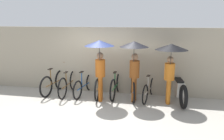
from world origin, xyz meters
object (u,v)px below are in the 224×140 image
object	(u,v)px
parked_bicycle_6	(149,89)
motorcycle	(178,88)
parked_bicycle_0	(54,83)
pedestrian_center	(134,56)
pedestrian_trailing	(171,57)
parked_bicycle_1	(68,84)
parked_bicycle_5	(132,87)
parked_bicycle_3	(100,85)
pedestrian_leading	(100,55)
parked_bicycle_4	(116,85)
parked_bicycle_2	(84,85)

from	to	relation	value
parked_bicycle_6	motorcycle	size ratio (longest dim) A/B	0.78
parked_bicycle_0	pedestrian_center	size ratio (longest dim) A/B	0.86
pedestrian_trailing	motorcycle	distance (m)	1.23
parked_bicycle_1	parked_bicycle_5	distance (m)	2.30
parked_bicycle_3	pedestrian_center	world-z (taller)	pedestrian_center
parked_bicycle_0	parked_bicycle_3	bearing A→B (deg)	-82.70
pedestrian_trailing	parked_bicycle_3	bearing A→B (deg)	-10.31
pedestrian_leading	pedestrian_trailing	size ratio (longest dim) A/B	1.05
parked_bicycle_3	motorcycle	distance (m)	2.68
parked_bicycle_4	parked_bicycle_5	bearing A→B (deg)	-89.86
motorcycle	parked_bicycle_3	bearing A→B (deg)	84.51
pedestrian_leading	parked_bicycle_2	bearing A→B (deg)	-44.64
parked_bicycle_6	motorcycle	xyz separation A→B (m)	(0.95, 0.05, 0.06)
parked_bicycle_3	parked_bicycle_6	distance (m)	1.73
parked_bicycle_3	parked_bicycle_5	bearing A→B (deg)	-91.76
parked_bicycle_0	pedestrian_trailing	xyz separation A→B (m)	(4.07, -0.32, 1.13)
pedestrian_leading	motorcycle	distance (m)	2.84
parked_bicycle_1	pedestrian_trailing	size ratio (longest dim) A/B	0.95
parked_bicycle_2	parked_bicycle_6	distance (m)	2.30
parked_bicycle_1	pedestrian_center	world-z (taller)	pedestrian_center
parked_bicycle_3	motorcycle	size ratio (longest dim) A/B	0.83
parked_bicycle_0	parked_bicycle_6	size ratio (longest dim) A/B	1.03
pedestrian_trailing	parked_bicycle_6	bearing A→B (deg)	-31.99
parked_bicycle_0	pedestrian_center	world-z (taller)	pedestrian_center
parked_bicycle_1	parked_bicycle_4	world-z (taller)	parked_bicycle_4
parked_bicycle_3	pedestrian_trailing	world-z (taller)	pedestrian_trailing
parked_bicycle_1	pedestrian_center	bearing A→B (deg)	-99.04
pedestrian_leading	pedestrian_center	xyz separation A→B (m)	(1.08, 0.14, -0.03)
parked_bicycle_2	pedestrian_center	bearing A→B (deg)	-95.70
parked_bicycle_3	pedestrian_trailing	size ratio (longest dim) A/B	0.92
parked_bicycle_3	pedestrian_leading	size ratio (longest dim) A/B	0.88
parked_bicycle_1	motorcycle	xyz separation A→B (m)	(3.83, 0.10, 0.02)
parked_bicycle_1	pedestrian_center	xyz separation A→B (m)	(2.38, -0.35, 1.14)
parked_bicycle_5	parked_bicycle_4	bearing A→B (deg)	78.13
parked_bicycle_6	pedestrian_trailing	xyz separation A→B (m)	(0.61, -0.36, 1.17)
parked_bicycle_2	parked_bicycle_6	xyz separation A→B (m)	(2.30, -0.01, 0.00)
motorcycle	pedestrian_leading	bearing A→B (deg)	96.32
parked_bicycle_2	pedestrian_trailing	bearing A→B (deg)	-90.20
parked_bicycle_2	parked_bicycle_4	world-z (taller)	parked_bicycle_4
parked_bicycle_4	parked_bicycle_5	distance (m)	0.57
parked_bicycle_4	pedestrian_trailing	bearing A→B (deg)	-100.99
parked_bicycle_0	pedestrian_center	bearing A→B (deg)	-90.46
parked_bicycle_2	parked_bicycle_3	xyz separation A→B (m)	(0.57, -0.02, 0.04)
parked_bicycle_0	parked_bicycle_1	size ratio (longest dim) A/B	0.93
parked_bicycle_0	parked_bicycle_2	distance (m)	1.15
parked_bicycle_3	parked_bicycle_4	distance (m)	0.58
parked_bicycle_6	pedestrian_leading	xyz separation A→B (m)	(-1.58, -0.54, 1.21)
parked_bicycle_6	motorcycle	bearing A→B (deg)	-74.37
parked_bicycle_2	pedestrian_center	xyz separation A→B (m)	(1.80, -0.40, 1.18)
pedestrian_leading	parked_bicycle_1	bearing A→B (deg)	-28.33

